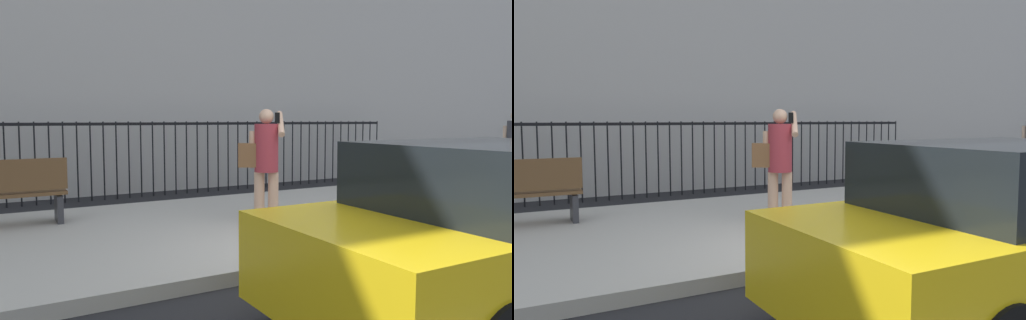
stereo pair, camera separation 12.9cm
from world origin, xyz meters
The scene contains 6 objects.
ground_plane centered at (0.00, 0.00, 0.00)m, with size 60.00×60.00×0.00m, color black.
sidewalk centered at (0.00, 2.20, 0.07)m, with size 28.00×4.40×0.15m, color #B2ADA3.
iron_fence centered at (0.00, 5.90, 1.02)m, with size 12.03×0.04×1.60m.
taxi_yellow centered at (0.28, -1.68, 0.70)m, with size 4.20×1.86×1.45m.
pedestrian_on_phone centered at (-0.04, 1.78, 1.10)m, with size 0.72×0.58×1.64m.
street_bench centered at (-3.30, 3.26, 0.65)m, with size 1.60×0.45×0.95m.
Camera 1 is at (-3.50, -4.12, 1.63)m, focal length 33.85 mm.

